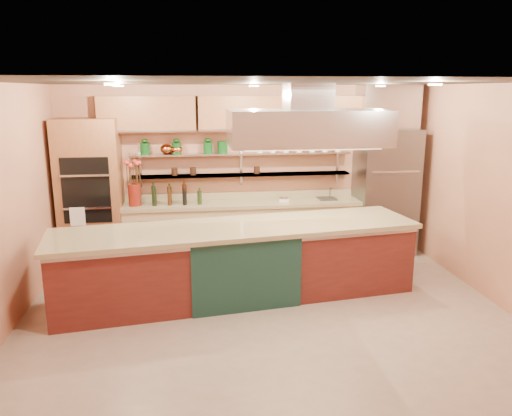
{
  "coord_description": "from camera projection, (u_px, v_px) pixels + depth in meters",
  "views": [
    {
      "loc": [
        -0.9,
        -5.73,
        2.71
      ],
      "look_at": [
        0.0,
        1.0,
        1.11
      ],
      "focal_mm": 35.0,
      "sensor_mm": 36.0,
      "label": 1
    }
  ],
  "objects": [
    {
      "name": "floor",
      "position": [
        266.0,
        312.0,
        6.27
      ],
      "size": [
        6.0,
        5.0,
        0.02
      ],
      "primitive_type": "cube",
      "color": "tan",
      "rests_on": "ground"
    },
    {
      "name": "upper_cabinets",
      "position": [
        245.0,
        113.0,
        7.96
      ],
      "size": [
        4.6,
        0.36,
        0.55
      ],
      "primitive_type": "cube",
      "color": "#935935",
      "rests_on": "wall_back"
    },
    {
      "name": "wall_shelf_lower",
      "position": [
        242.0,
        175.0,
        8.24
      ],
      "size": [
        3.6,
        0.26,
        0.03
      ],
      "primitive_type": "cube",
      "color": "#B5B7BD",
      "rests_on": "wall_back"
    },
    {
      "name": "copper_kettle",
      "position": [
        166.0,
        149.0,
        7.98
      ],
      "size": [
        0.23,
        0.23,
        0.16
      ],
      "primitive_type": "ellipsoid",
      "rotation": [
        0.0,
        0.0,
        -0.18
      ],
      "color": "#B7562A",
      "rests_on": "wall_shelf_upper"
    },
    {
      "name": "oven_stack",
      "position": [
        91.0,
        193.0,
        7.79
      ],
      "size": [
        0.95,
        0.64,
        2.3
      ],
      "primitive_type": "cube",
      "color": "#935935",
      "rests_on": "floor"
    },
    {
      "name": "back_counter",
      "position": [
        243.0,
        229.0,
        8.28
      ],
      "size": [
        3.84,
        0.64,
        0.93
      ],
      "primitive_type": "cube",
      "color": "tan",
      "rests_on": "floor"
    },
    {
      "name": "ceiling",
      "position": [
        268.0,
        82.0,
        5.62
      ],
      "size": [
        6.0,
        5.0,
        0.02
      ],
      "primitive_type": "cube",
      "color": "black",
      "rests_on": "wall_back"
    },
    {
      "name": "wall_left",
      "position": [
        1.0,
        211.0,
        5.56
      ],
      "size": [
        0.04,
        5.0,
        2.8
      ],
      "primitive_type": "cube",
      "color": "tan",
      "rests_on": "floor"
    },
    {
      "name": "range_hood",
      "position": [
        307.0,
        127.0,
        6.35
      ],
      "size": [
        2.0,
        1.0,
        0.45
      ],
      "primitive_type": "cube",
      "color": "#B5B7BD",
      "rests_on": "ceiling"
    },
    {
      "name": "wall_shelf_upper",
      "position": [
        242.0,
        154.0,
        8.16
      ],
      "size": [
        3.6,
        0.26,
        0.03
      ],
      "primitive_type": "cube",
      "color": "#B5B7BD",
      "rests_on": "wall_back"
    },
    {
      "name": "wall_front",
      "position": [
        321.0,
        280.0,
        3.54
      ],
      "size": [
        6.0,
        0.04,
        2.8
      ],
      "primitive_type": "cube",
      "color": "tan",
      "rests_on": "floor"
    },
    {
      "name": "oil_bottle_cluster",
      "position": [
        177.0,
        196.0,
        7.95
      ],
      "size": [
        0.86,
        0.53,
        0.27
      ],
      "primitive_type": "cube",
      "rotation": [
        0.0,
        0.0,
        -0.38
      ],
      "color": "black",
      "rests_on": "back_counter"
    },
    {
      "name": "flower_vase",
      "position": [
        135.0,
        195.0,
        7.86
      ],
      "size": [
        0.24,
        0.24,
        0.35
      ],
      "primitive_type": "cylinder",
      "rotation": [
        0.0,
        0.0,
        -0.25
      ],
      "color": "maroon",
      "rests_on": "back_counter"
    },
    {
      "name": "kitchen_scale",
      "position": [
        284.0,
        199.0,
        8.2
      ],
      "size": [
        0.18,
        0.16,
        0.09
      ],
      "primitive_type": "cube",
      "rotation": [
        0.0,
        0.0,
        -0.29
      ],
      "color": "white",
      "rests_on": "back_counter"
    },
    {
      "name": "refrigerator",
      "position": [
        385.0,
        191.0,
        8.39
      ],
      "size": [
        0.95,
        0.72,
        2.1
      ],
      "primitive_type": "cube",
      "color": "slate",
      "rests_on": "floor"
    },
    {
      "name": "ceiling_downlights",
      "position": [
        265.0,
        85.0,
        5.82
      ],
      "size": [
        4.0,
        2.8,
        0.02
      ],
      "primitive_type": "cube",
      "color": "#FFE5A5",
      "rests_on": "ceiling"
    },
    {
      "name": "wall_right",
      "position": [
        500.0,
        196.0,
        6.33
      ],
      "size": [
        0.04,
        5.0,
        2.8
      ],
      "primitive_type": "cube",
      "color": "tan",
      "rests_on": "floor"
    },
    {
      "name": "wall_back",
      "position": [
        244.0,
        171.0,
        8.36
      ],
      "size": [
        6.0,
        0.04,
        2.8
      ],
      "primitive_type": "cube",
      "color": "tan",
      "rests_on": "floor"
    },
    {
      "name": "green_canister",
      "position": [
        223.0,
        147.0,
        8.09
      ],
      "size": [
        0.21,
        0.21,
        0.19
      ],
      "primitive_type": "cylinder",
      "rotation": [
        0.0,
        0.0,
        -0.37
      ],
      "color": "#0D3F13",
      "rests_on": "wall_shelf_upper"
    },
    {
      "name": "bar_faucet",
      "position": [
        330.0,
        193.0,
        8.39
      ],
      "size": [
        0.04,
        0.04,
        0.2
      ],
      "primitive_type": "cylinder",
      "rotation": [
        0.0,
        0.0,
        -0.39
      ],
      "color": "silver",
      "rests_on": "back_counter"
    },
    {
      "name": "island",
      "position": [
        238.0,
        262.0,
        6.63
      ],
      "size": [
        4.79,
        1.66,
        0.98
      ],
      "primitive_type": "cube",
      "rotation": [
        0.0,
        0.0,
        0.14
      ],
      "color": "maroon",
      "rests_on": "floor"
    }
  ]
}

